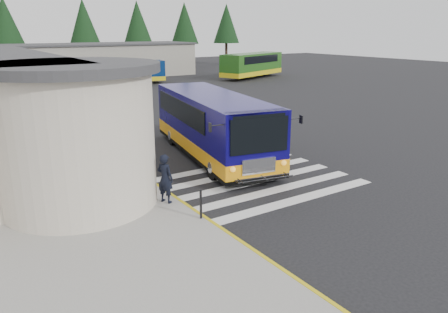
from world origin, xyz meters
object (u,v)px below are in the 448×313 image
pedestrian_a (165,178)px  far_bus_b (252,64)px  pedestrian_b (105,193)px  far_bus_a (126,71)px  transit_bus (213,127)px  bollard (201,204)px

pedestrian_a → far_bus_b: far_bus_b is taller
pedestrian_b → far_bus_a: 36.80m
pedestrian_b → pedestrian_a: bearing=49.5°
pedestrian_a → transit_bus: bearing=-71.9°
pedestrian_a → far_bus_b: (27.36, 31.47, 0.67)m
transit_bus → bollard: bearing=-114.0°
pedestrian_a → pedestrian_b: pedestrian_a is taller
transit_bus → pedestrian_a: (-4.69, -4.39, -0.42)m
pedestrian_b → far_bus_a: (13.92, 34.07, 0.48)m
pedestrian_a → bollard: pedestrian_a is taller
bollard → far_bus_a: (11.44, 35.90, 0.77)m
pedestrian_b → far_bus_a: far_bus_a is taller
pedestrian_a → far_bus_a: far_bus_a is taller
far_bus_a → transit_bus: bearing=176.5°
pedestrian_b → far_bus_a: bearing=116.6°
transit_bus → bollard: 7.66m
bollard → far_bus_a: size_ratio=0.11×
far_bus_b → far_bus_a: bearing=59.8°
pedestrian_b → far_bus_b: (29.50, 31.50, 0.76)m
pedestrian_b → bollard: size_ratio=1.60×
transit_bus → far_bus_b: size_ratio=1.05×
transit_bus → far_bus_a: bearing=87.5°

